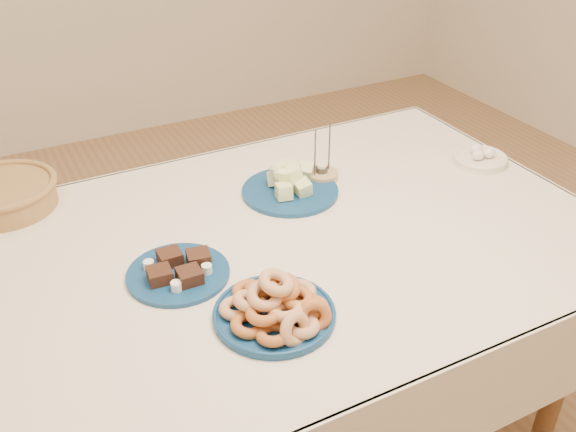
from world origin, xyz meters
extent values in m
cylinder|color=brown|center=(-0.70, 0.40, 0.36)|extent=(0.06, 0.06, 0.72)
cylinder|color=brown|center=(0.70, 0.40, 0.36)|extent=(0.06, 0.06, 0.72)
cylinder|color=brown|center=(0.70, -0.40, 0.36)|extent=(0.06, 0.06, 0.72)
cube|color=silver|center=(0.00, 0.00, 0.74)|extent=(1.70, 1.10, 0.02)
cube|color=silver|center=(0.00, 0.55, 0.61)|extent=(1.70, 0.01, 0.28)
cube|color=silver|center=(0.85, 0.00, 0.61)|extent=(0.01, 1.10, 0.28)
cylinder|color=navy|center=(-0.14, -0.26, 0.76)|extent=(0.30, 0.30, 0.01)
torus|color=navy|center=(-0.14, -0.26, 0.76)|extent=(0.31, 0.31, 0.01)
torus|color=#B8794D|center=(-0.07, -0.24, 0.78)|extent=(0.11, 0.11, 0.03)
torus|color=#964D21|center=(-0.11, -0.19, 0.78)|extent=(0.11, 0.11, 0.02)
torus|color=#964D21|center=(-0.17, -0.18, 0.78)|extent=(0.08, 0.08, 0.02)
torus|color=#B8794D|center=(-0.21, -0.22, 0.78)|extent=(0.11, 0.11, 0.03)
torus|color=#964D21|center=(-0.21, -0.28, 0.78)|extent=(0.11, 0.11, 0.03)
torus|color=#964D21|center=(-0.18, -0.33, 0.78)|extent=(0.10, 0.10, 0.03)
torus|color=#B8794D|center=(-0.12, -0.34, 0.78)|extent=(0.09, 0.09, 0.03)
torus|color=#964D21|center=(-0.07, -0.29, 0.78)|extent=(0.11, 0.11, 0.03)
torus|color=#B8794D|center=(-0.11, -0.23, 0.80)|extent=(0.09, 0.09, 0.04)
torus|color=#964D21|center=(-0.15, -0.21, 0.80)|extent=(0.10, 0.10, 0.05)
torus|color=#B8794D|center=(-0.19, -0.24, 0.80)|extent=(0.10, 0.10, 0.04)
torus|color=#964D21|center=(-0.18, -0.29, 0.80)|extent=(0.11, 0.11, 0.03)
torus|color=#B8794D|center=(-0.14, -0.30, 0.80)|extent=(0.08, 0.08, 0.04)
torus|color=#964D21|center=(-0.10, -0.28, 0.80)|extent=(0.11, 0.11, 0.03)
torus|color=#964D21|center=(-0.12, -0.26, 0.82)|extent=(0.08, 0.09, 0.04)
torus|color=#B8794D|center=(-0.17, -0.26, 0.82)|extent=(0.09, 0.09, 0.05)
torus|color=#B8794D|center=(-0.14, -0.26, 0.84)|extent=(0.11, 0.11, 0.05)
torus|color=#B8794D|center=(-0.14, -0.35, 0.79)|extent=(0.09, 0.07, 0.08)
torus|color=#964D21|center=(-0.09, -0.33, 0.79)|extent=(0.09, 0.07, 0.08)
cylinder|color=navy|center=(0.14, 0.20, 0.76)|extent=(0.36, 0.36, 0.01)
cube|color=#D0E691|center=(0.21, 0.23, 0.79)|extent=(0.06, 0.07, 0.06)
cube|color=#D0E691|center=(0.14, 0.18, 0.82)|extent=(0.05, 0.05, 0.05)
cube|color=#D0E691|center=(0.15, 0.15, 0.79)|extent=(0.05, 0.05, 0.06)
cube|color=#D0E691|center=(0.15, 0.22, 0.82)|extent=(0.07, 0.06, 0.05)
cube|color=#D0E691|center=(0.12, 0.22, 0.82)|extent=(0.06, 0.06, 0.05)
cube|color=#D0E691|center=(0.11, 0.21, 0.82)|extent=(0.05, 0.05, 0.06)
cube|color=#D0E691|center=(0.12, 0.24, 0.79)|extent=(0.06, 0.07, 0.06)
cube|color=#D0E691|center=(0.12, 0.20, 0.82)|extent=(0.07, 0.07, 0.05)
cube|color=#D0E691|center=(0.10, 0.16, 0.79)|extent=(0.05, 0.05, 0.05)
cube|color=#D0E691|center=(0.13, 0.20, 0.82)|extent=(0.07, 0.06, 0.06)
cube|color=#D0E691|center=(0.14, 0.20, 0.82)|extent=(0.06, 0.06, 0.05)
cube|color=#D0E691|center=(0.12, 0.20, 0.82)|extent=(0.07, 0.06, 0.06)
cylinder|color=navy|center=(-0.28, -0.02, 0.76)|extent=(0.31, 0.31, 0.01)
cube|color=black|center=(-0.32, -0.04, 0.78)|extent=(0.06, 0.06, 0.03)
cube|color=black|center=(-0.26, -0.07, 0.78)|extent=(0.05, 0.05, 0.03)
cube|color=black|center=(-0.28, 0.02, 0.78)|extent=(0.05, 0.05, 0.03)
cube|color=black|center=(-0.22, -0.01, 0.78)|extent=(0.06, 0.06, 0.03)
cylinder|color=white|center=(-0.33, 0.02, 0.77)|extent=(0.03, 0.03, 0.02)
cylinder|color=white|center=(-0.30, -0.09, 0.77)|extent=(0.03, 0.03, 0.02)
cylinder|color=white|center=(-0.22, -0.06, 0.77)|extent=(0.03, 0.03, 0.02)
cylinder|color=brown|center=(-0.59, 0.49, 0.78)|extent=(0.33, 0.33, 0.07)
torus|color=brown|center=(-0.59, 0.49, 0.82)|extent=(0.35, 0.35, 0.02)
cylinder|color=tan|center=(0.26, 0.23, 0.76)|extent=(0.12, 0.12, 0.02)
cylinder|color=#444449|center=(0.26, 0.23, 0.78)|extent=(0.04, 0.04, 0.02)
cylinder|color=silver|center=(0.26, 0.23, 0.79)|extent=(0.03, 0.03, 0.01)
cylinder|color=#444449|center=(0.23, 0.23, 0.84)|extent=(0.01, 0.01, 0.14)
cylinder|color=#444449|center=(0.29, 0.24, 0.84)|extent=(0.01, 0.01, 0.14)
cylinder|color=silver|center=(0.75, 0.09, 0.76)|extent=(0.18, 0.18, 0.02)
torus|color=silver|center=(0.75, 0.09, 0.77)|extent=(0.19, 0.19, 0.01)
ellipsoid|color=white|center=(0.73, 0.08, 0.79)|extent=(0.05, 0.04, 0.03)
ellipsoid|color=white|center=(0.77, 0.08, 0.79)|extent=(0.05, 0.04, 0.03)
ellipsoid|color=white|center=(0.75, 0.11, 0.79)|extent=(0.05, 0.04, 0.03)
camera|label=1|loc=(-0.61, -1.21, 1.66)|focal=40.00mm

